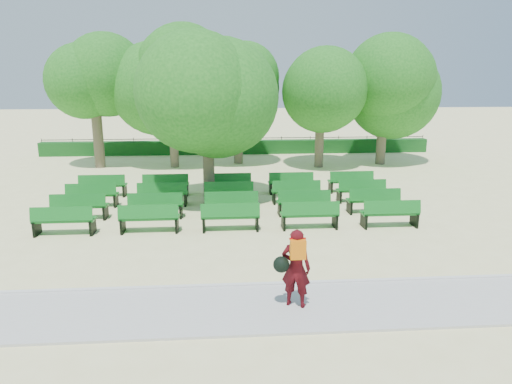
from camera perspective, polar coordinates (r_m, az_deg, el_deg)
The scene contains 9 objects.
ground at distance 17.40m, azimuth -0.59°, elevation -2.71°, with size 120.00×120.00×0.00m, color beige.
paving at distance 10.55m, azimuth 2.06°, elevation -14.30°, with size 30.00×2.20×0.06m, color #B8B8B3.
curb at distance 11.56m, azimuth 1.43°, elevation -11.50°, with size 30.00×0.12×0.10m, color silver.
hedge at distance 30.98m, azimuth -2.25°, elevation 5.63°, with size 26.00×0.70×0.90m, color #144D19.
fence at distance 31.44m, azimuth -2.27°, elevation 4.93°, with size 26.00×0.10×1.02m, color black, non-canonical shape.
tree_line at distance 27.11m, azimuth -1.94°, elevation 3.43°, with size 21.80×6.80×7.04m, color #26741F, non-canonical shape.
bench_array at distance 17.91m, azimuth -3.28°, elevation -1.91°, with size 1.98×0.65×1.24m.
tree_among at distance 18.45m, azimuth -6.16°, elevation 11.37°, with size 4.67×4.67×6.30m.
person at distance 10.22m, azimuth 4.88°, elevation -9.32°, with size 0.90×0.64×1.80m.
Camera 1 is at (-1.05, -16.61, 5.06)m, focal length 32.00 mm.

